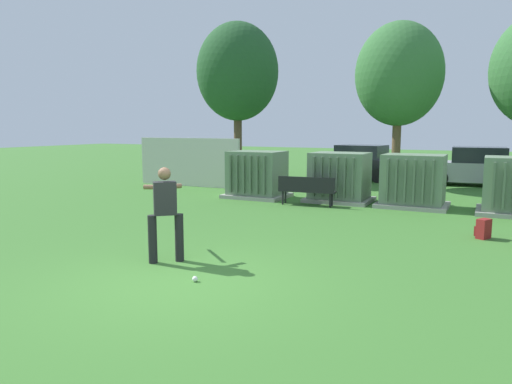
# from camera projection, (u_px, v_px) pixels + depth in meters

# --- Properties ---
(ground_plane) EXTENTS (96.00, 96.00, 0.00)m
(ground_plane) POSITION_uv_depth(u_px,v_px,m) (178.00, 282.00, 7.56)
(ground_plane) COLOR #3D752D
(fence_panel) EXTENTS (4.80, 0.12, 2.00)m
(fence_panel) POSITION_uv_depth(u_px,v_px,m) (189.00, 162.00, 19.80)
(fence_panel) COLOR beige
(fence_panel) RESTS_ON ground
(transformer_west) EXTENTS (2.10, 1.70, 1.62)m
(transformer_west) POSITION_uv_depth(u_px,v_px,m) (257.00, 175.00, 16.59)
(transformer_west) COLOR #9E9B93
(transformer_west) RESTS_ON ground
(transformer_mid_west) EXTENTS (2.10, 1.70, 1.62)m
(transformer_mid_west) POSITION_uv_depth(u_px,v_px,m) (340.00, 178.00, 15.67)
(transformer_mid_west) COLOR #9E9B93
(transformer_mid_west) RESTS_ON ground
(transformer_mid_east) EXTENTS (2.10, 1.70, 1.62)m
(transformer_mid_east) POSITION_uv_depth(u_px,v_px,m) (413.00, 181.00, 14.60)
(transformer_mid_east) COLOR #9E9B93
(transformer_mid_east) RESTS_ON ground
(park_bench) EXTENTS (1.83, 0.55, 0.92)m
(park_bench) POSITION_uv_depth(u_px,v_px,m) (307.00, 189.00, 14.85)
(park_bench) COLOR black
(park_bench) RESTS_ON ground
(batter) EXTENTS (1.27, 1.36, 1.74)m
(batter) POSITION_uv_depth(u_px,v_px,m) (165.00, 209.00, 8.61)
(batter) COLOR black
(batter) RESTS_ON ground
(sports_ball) EXTENTS (0.09, 0.09, 0.09)m
(sports_ball) POSITION_uv_depth(u_px,v_px,m) (195.00, 279.00, 7.57)
(sports_ball) COLOR white
(sports_ball) RESTS_ON ground
(backpack) EXTENTS (0.36, 0.38, 0.44)m
(backpack) POSITION_uv_depth(u_px,v_px,m) (483.00, 229.00, 10.50)
(backpack) COLOR maroon
(backpack) RESTS_ON ground
(tree_left) EXTENTS (3.79, 3.79, 7.24)m
(tree_left) POSITION_uv_depth(u_px,v_px,m) (238.00, 72.00, 21.97)
(tree_left) COLOR brown
(tree_left) RESTS_ON ground
(tree_center_left) EXTENTS (3.45, 3.45, 6.59)m
(tree_center_left) POSITION_uv_depth(u_px,v_px,m) (399.00, 75.00, 18.87)
(tree_center_left) COLOR brown
(tree_center_left) RESTS_ON ground
(parked_car_leftmost) EXTENTS (4.40, 2.37, 1.62)m
(parked_car_leftmost) POSITION_uv_depth(u_px,v_px,m) (359.00, 163.00, 22.33)
(parked_car_leftmost) COLOR black
(parked_car_leftmost) RESTS_ON ground
(parked_car_left_of_center) EXTENTS (4.28, 2.08, 1.62)m
(parked_car_left_of_center) POSITION_uv_depth(u_px,v_px,m) (475.00, 168.00, 20.06)
(parked_car_left_of_center) COLOR #B2B2B7
(parked_car_left_of_center) RESTS_ON ground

